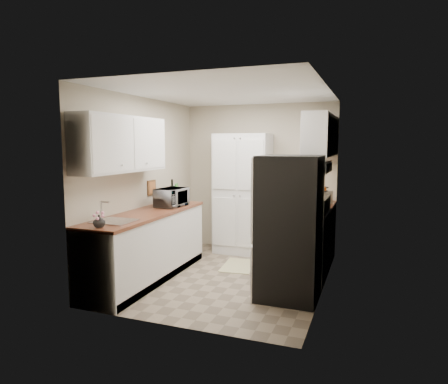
{
  "coord_description": "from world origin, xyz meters",
  "views": [
    {
      "loc": [
        1.84,
        -5.02,
        1.83
      ],
      "look_at": [
        -0.1,
        0.15,
        1.17
      ],
      "focal_mm": 32.0,
      "sensor_mm": 36.0,
      "label": 1
    }
  ],
  "objects_px": {
    "electric_range": "(303,243)",
    "microwave": "(172,197)",
    "toaster_oven": "(319,197)",
    "pantry_cabinet": "(243,194)",
    "refrigerator": "(290,227)",
    "wine_bottle": "(172,193)"
  },
  "relations": [
    {
      "from": "electric_range",
      "to": "microwave",
      "type": "bearing_deg",
      "value": -172.0
    },
    {
      "from": "microwave",
      "to": "toaster_oven",
      "type": "distance_m",
      "value": 2.23
    },
    {
      "from": "pantry_cabinet",
      "to": "toaster_oven",
      "type": "distance_m",
      "value": 1.29
    },
    {
      "from": "refrigerator",
      "to": "electric_range",
      "type": "bearing_deg",
      "value": 87.52
    },
    {
      "from": "microwave",
      "to": "pantry_cabinet",
      "type": "bearing_deg",
      "value": -27.28
    },
    {
      "from": "refrigerator",
      "to": "wine_bottle",
      "type": "bearing_deg",
      "value": 158.56
    },
    {
      "from": "wine_bottle",
      "to": "toaster_oven",
      "type": "height_order",
      "value": "wine_bottle"
    },
    {
      "from": "electric_range",
      "to": "pantry_cabinet",
      "type": "bearing_deg",
      "value": 141.78
    },
    {
      "from": "pantry_cabinet",
      "to": "toaster_oven",
      "type": "bearing_deg",
      "value": -8.1
    },
    {
      "from": "pantry_cabinet",
      "to": "toaster_oven",
      "type": "relative_size",
      "value": 5.7
    },
    {
      "from": "wine_bottle",
      "to": "toaster_oven",
      "type": "relative_size",
      "value": 0.98
    },
    {
      "from": "pantry_cabinet",
      "to": "electric_range",
      "type": "bearing_deg",
      "value": -38.22
    },
    {
      "from": "toaster_oven",
      "to": "refrigerator",
      "type": "bearing_deg",
      "value": -74.31
    },
    {
      "from": "pantry_cabinet",
      "to": "electric_range",
      "type": "distance_m",
      "value": 1.58
    },
    {
      "from": "refrigerator",
      "to": "toaster_oven",
      "type": "distance_m",
      "value": 1.56
    },
    {
      "from": "electric_range",
      "to": "toaster_oven",
      "type": "xyz_separation_m",
      "value": [
        0.11,
        0.74,
        0.54
      ]
    },
    {
      "from": "refrigerator",
      "to": "microwave",
      "type": "height_order",
      "value": "refrigerator"
    },
    {
      "from": "refrigerator",
      "to": "microwave",
      "type": "xyz_separation_m",
      "value": [
        -1.85,
        0.53,
        0.2
      ]
    },
    {
      "from": "wine_bottle",
      "to": "electric_range",
      "type": "bearing_deg",
      "value": 0.83
    },
    {
      "from": "pantry_cabinet",
      "to": "refrigerator",
      "type": "xyz_separation_m",
      "value": [
        1.14,
        -1.73,
        -0.15
      ]
    },
    {
      "from": "electric_range",
      "to": "microwave",
      "type": "height_order",
      "value": "microwave"
    },
    {
      "from": "electric_range",
      "to": "refrigerator",
      "type": "relative_size",
      "value": 0.66
    }
  ]
}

